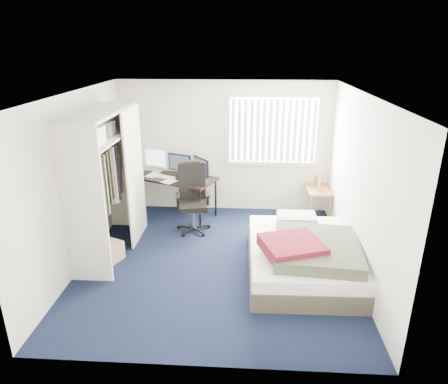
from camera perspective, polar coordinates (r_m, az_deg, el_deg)
ground at (r=6.17m, az=-1.09°, el=-9.89°), size 4.20×4.20×0.00m
room_shell at (r=5.56m, az=-1.19°, el=3.63°), size 4.20×4.20×4.20m
window_assembly at (r=7.51m, az=7.03°, el=8.70°), size 1.72×0.09×1.32m
closet at (r=6.21m, az=-16.55°, el=3.09°), size 0.64×1.84×2.22m
desk at (r=7.55m, az=-6.98°, el=2.39°), size 1.70×1.26×1.22m
office_chair at (r=7.01m, az=-4.47°, el=-1.78°), size 0.66×0.66×1.22m
footstool at (r=7.80m, az=-4.12°, el=-1.66°), size 0.32×0.28×0.24m
nightstand at (r=7.72m, az=13.06°, el=0.23°), size 0.47×0.87×0.76m
bed at (r=5.88m, az=11.24°, el=-8.84°), size 1.55×2.04×0.66m
pine_box at (r=6.42m, az=-16.11°, el=-8.03°), size 0.46×0.41×0.29m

